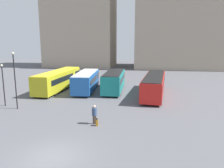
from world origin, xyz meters
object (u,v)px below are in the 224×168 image
traveler (94,113)px  suitcase (97,123)px  bus_1 (86,81)px  bus_3 (154,84)px  lamp_post_1 (15,76)px  lamp_post_0 (3,81)px  bus_2 (114,81)px  bus_0 (59,79)px

traveler → suitcase: bearing=-151.1°
suitcase → traveler: bearing=28.9°
bus_1 → bus_3: bus_1 is taller
suitcase → lamp_post_1: (-9.83, 3.69, 3.39)m
bus_1 → bus_3: size_ratio=0.76×
traveler → lamp_post_0: (-11.56, 4.15, 1.86)m
bus_2 → suitcase: 14.41m
bus_2 → bus_0: bearing=90.4°
bus_2 → suitcase: bearing=-179.2°
traveler → bus_0: bearing=23.8°
bus_0 → traveler: (8.75, -13.76, -0.56)m
bus_1 → bus_0: bearing=82.1°
bus_2 → bus_3: 6.17m
suitcase → lamp_post_0: (-11.87, 4.56, 2.65)m
bus_1 → suitcase: (4.57, -13.86, -1.28)m
bus_0 → lamp_post_1: (-0.76, -10.48, 2.05)m
bus_2 → traveler: size_ratio=5.30×
bus_2 → lamp_post_0: lamp_post_0 is taller
traveler → suitcase: 0.94m
bus_0 → lamp_post_1: bearing=178.8°
bus_3 → traveler: size_ratio=7.20×
bus_3 → lamp_post_0: lamp_post_0 is taller
bus_0 → lamp_post_1: lamp_post_1 is taller
bus_2 → lamp_post_0: size_ratio=1.92×
bus_0 → lamp_post_1: size_ratio=1.99×
bus_0 → lamp_post_0: (-2.80, -9.61, 1.31)m
lamp_post_0 → lamp_post_1: bearing=-23.1°
lamp_post_0 → lamp_post_1: lamp_post_1 is taller
bus_1 → lamp_post_0: lamp_post_0 is taller
bus_2 → traveler: bearing=179.5°
bus_2 → bus_3: bus_2 is taller
suitcase → bus_3: bearing=-32.3°
suitcase → lamp_post_1: 11.03m
bus_3 → traveler: (-5.86, -12.24, -0.47)m
traveler → lamp_post_0: lamp_post_0 is taller
bus_1 → traveler: bus_1 is taller
bus_0 → lamp_post_0: lamp_post_0 is taller
bus_0 → lamp_post_1: 10.70m
bus_1 → traveler: size_ratio=5.50×
bus_0 → bus_2: bearing=-85.9°
bus_0 → lamp_post_0: size_ratio=2.57×
bus_2 → lamp_post_1: size_ratio=1.49×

